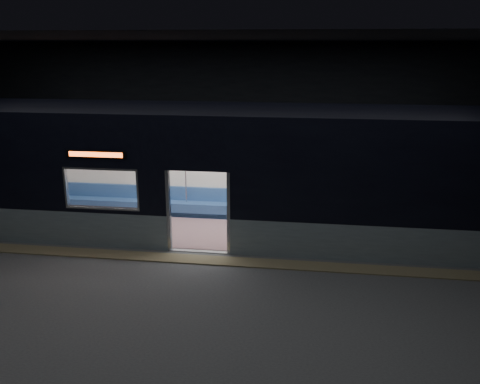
# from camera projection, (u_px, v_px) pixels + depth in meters

# --- Properties ---
(station_floor) EXTENTS (24.00, 14.00, 0.01)m
(station_floor) POSITION_uv_depth(u_px,v_px,m) (189.00, 270.00, 11.49)
(station_floor) COLOR #47494C
(station_floor) RESTS_ON ground
(station_envelope) EXTENTS (24.00, 14.00, 5.00)m
(station_envelope) POSITION_uv_depth(u_px,v_px,m) (184.00, 107.00, 10.46)
(station_envelope) COLOR black
(station_envelope) RESTS_ON station_floor
(tactile_strip) EXTENTS (22.80, 0.50, 0.03)m
(tactile_strip) POSITION_uv_depth(u_px,v_px,m) (195.00, 259.00, 12.01)
(tactile_strip) COLOR #8C7F59
(tactile_strip) RESTS_ON station_floor
(metro_car) EXTENTS (18.00, 3.04, 3.35)m
(metro_car) POSITION_uv_depth(u_px,v_px,m) (210.00, 165.00, 13.39)
(metro_car) COLOR #8B9DA5
(metro_car) RESTS_ON station_floor
(passenger) EXTENTS (0.40, 0.70, 1.39)m
(passenger) POSITION_uv_depth(u_px,v_px,m) (261.00, 194.00, 14.46)
(passenger) COLOR black
(passenger) RESTS_ON metro_car
(handbag) EXTENTS (0.29, 0.26, 0.13)m
(handbag) POSITION_uv_depth(u_px,v_px,m) (262.00, 201.00, 14.28)
(handbag) COLOR black
(handbag) RESTS_ON passenger
(transit_map) EXTENTS (0.96, 0.03, 0.62)m
(transit_map) POSITION_uv_depth(u_px,v_px,m) (282.00, 170.00, 14.50)
(transit_map) COLOR white
(transit_map) RESTS_ON metro_car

